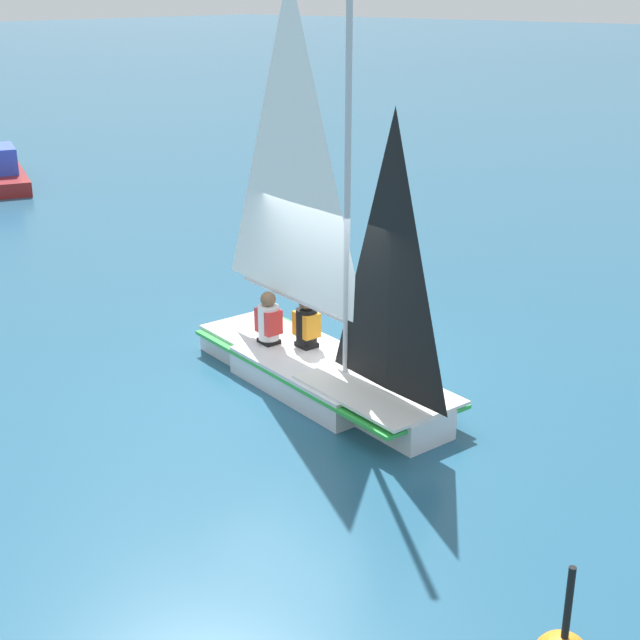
# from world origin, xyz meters

# --- Properties ---
(ground_plane) EXTENTS (260.00, 260.00, 0.00)m
(ground_plane) POSITION_xyz_m (0.00, 0.00, 0.00)
(ground_plane) COLOR #235675
(sailboat_main) EXTENTS (2.23, 4.55, 5.56)m
(sailboat_main) POSITION_xyz_m (-0.01, -0.03, 0.86)
(sailboat_main) COLOR silver
(sailboat_main) RESTS_ON ground_plane
(sailor_helm) EXTENTS (0.35, 0.39, 1.16)m
(sailor_helm) POSITION_xyz_m (-0.29, -0.49, 0.62)
(sailor_helm) COLOR black
(sailor_helm) RESTS_ON ground_plane
(sailor_crew) EXTENTS (0.35, 0.39, 1.16)m
(sailor_crew) POSITION_xyz_m (-0.04, -0.99, 0.62)
(sailor_crew) COLOR black
(sailor_crew) RESTS_ON ground_plane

